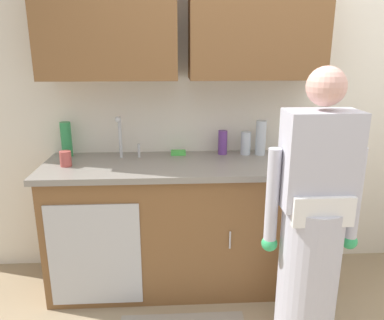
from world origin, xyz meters
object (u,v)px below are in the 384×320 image
(knife_on_counter, at_px, (308,169))
(bottle_dish_liquid, at_px, (261,138))
(bottle_water_tall, at_px, (223,142))
(bottle_water_short, at_px, (66,139))
(bottle_cleaner_spray, at_px, (246,143))
(cup_by_sink, at_px, (66,159))
(sponge, at_px, (178,153))
(person_at_sink, at_px, (311,237))
(sink, at_px, (125,165))

(knife_on_counter, bearing_deg, bottle_dish_liquid, -113.34)
(bottle_water_tall, height_order, knife_on_counter, bottle_water_tall)
(knife_on_counter, bearing_deg, bottle_water_short, -68.21)
(bottle_cleaner_spray, xyz_separation_m, cup_by_sink, (-1.27, -0.23, -0.03))
(cup_by_sink, height_order, sponge, cup_by_sink)
(bottle_dish_liquid, bearing_deg, knife_on_counter, -59.40)
(cup_by_sink, xyz_separation_m, sponge, (0.76, 0.25, -0.04))
(bottle_cleaner_spray, bearing_deg, knife_on_counter, -49.90)
(person_at_sink, height_order, bottle_cleaner_spray, person_at_sink)
(person_at_sink, distance_m, bottle_water_short, 1.81)
(knife_on_counter, bearing_deg, bottle_cleaner_spray, -103.85)
(sink, relative_size, sponge, 4.55)
(bottle_water_short, xyz_separation_m, bottle_cleaner_spray, (1.32, -0.02, -0.04))
(sink, xyz_separation_m, cup_by_sink, (-0.38, -0.05, 0.07))
(sink, xyz_separation_m, knife_on_counter, (1.22, -0.22, 0.02))
(bottle_dish_liquid, distance_m, knife_on_counter, 0.47)
(bottle_water_short, bearing_deg, bottle_dish_liquid, -1.43)
(bottle_water_short, relative_size, bottle_cleaner_spray, 1.46)
(person_at_sink, relative_size, bottle_dish_liquid, 6.29)
(bottle_cleaner_spray, height_order, bottle_dish_liquid, bottle_dish_liquid)
(sink, bearing_deg, bottle_water_tall, 15.57)
(sink, bearing_deg, cup_by_sink, -172.46)
(sink, relative_size, bottle_cleaner_spray, 2.89)
(bottle_water_tall, distance_m, cup_by_sink, 1.12)
(bottle_water_short, height_order, cup_by_sink, bottle_water_short)
(sink, distance_m, sponge, 0.43)
(bottle_dish_liquid, relative_size, knife_on_counter, 1.07)
(person_at_sink, bearing_deg, sink, 148.53)
(sink, relative_size, bottle_dish_liquid, 1.94)
(bottle_water_short, distance_m, sponge, 0.82)
(bottle_cleaner_spray, bearing_deg, cup_by_sink, -169.61)
(bottle_water_tall, bearing_deg, knife_on_counter, -39.32)
(person_at_sink, xyz_separation_m, sponge, (-0.72, 0.87, 0.26))
(bottle_dish_liquid, xyz_separation_m, sponge, (-0.61, 0.03, -0.11))
(bottle_cleaner_spray, relative_size, cup_by_sink, 1.67)
(sink, relative_size, bottle_water_short, 1.97)
(bottle_water_short, height_order, bottle_cleaner_spray, bottle_water_short)
(sink, distance_m, bottle_water_short, 0.50)
(sink, xyz_separation_m, bottle_water_tall, (0.71, 0.20, 0.10))
(bottle_dish_liquid, xyz_separation_m, cup_by_sink, (-1.37, -0.22, -0.08))
(sink, bearing_deg, person_at_sink, -31.47)
(bottle_water_short, xyz_separation_m, cup_by_sink, (0.05, -0.25, -0.07))
(bottle_water_tall, height_order, cup_by_sink, bottle_water_tall)
(sink, bearing_deg, bottle_cleaner_spray, 11.61)
(bottle_water_tall, bearing_deg, bottle_dish_liquid, -6.16)
(bottle_water_short, height_order, sponge, bottle_water_short)
(knife_on_counter, xyz_separation_m, sponge, (-0.84, 0.42, 0.01))
(bottle_cleaner_spray, height_order, knife_on_counter, bottle_cleaner_spray)
(sink, xyz_separation_m, bottle_water_short, (-0.44, 0.20, 0.14))
(bottle_dish_liquid, height_order, cup_by_sink, bottle_dish_liquid)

